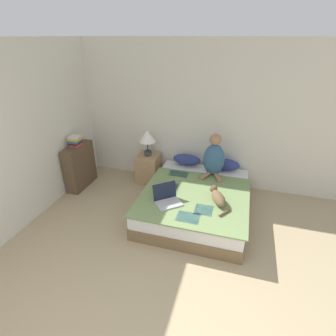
{
  "coord_description": "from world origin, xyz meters",
  "views": [
    {
      "loc": [
        0.75,
        -0.7,
        2.57
      ],
      "look_at": [
        -0.26,
        2.7,
        0.76
      ],
      "focal_mm": 28.0,
      "sensor_mm": 36.0,
      "label": 1
    }
  ],
  "objects_px": {
    "person_sitting": "(214,158)",
    "bookshelf": "(80,166)",
    "laptop_open": "(167,199)",
    "pillow_far": "(225,164)",
    "nightstand": "(148,168)",
    "book_stack_top": "(75,141)",
    "bed": "(196,201)",
    "pillow_near": "(187,160)",
    "cat_tabby": "(218,197)",
    "table_lamp": "(147,137)"
  },
  "relations": [
    {
      "from": "pillow_near",
      "to": "nightstand",
      "type": "bearing_deg",
      "value": -173.64
    },
    {
      "from": "bed",
      "to": "cat_tabby",
      "type": "xyz_separation_m",
      "value": [
        0.35,
        -0.24,
        0.29
      ]
    },
    {
      "from": "bed",
      "to": "bookshelf",
      "type": "relative_size",
      "value": 2.37
    },
    {
      "from": "bed",
      "to": "bookshelf",
      "type": "bearing_deg",
      "value": 174.73
    },
    {
      "from": "book_stack_top",
      "to": "bed",
      "type": "bearing_deg",
      "value": -5.18
    },
    {
      "from": "bookshelf",
      "to": "book_stack_top",
      "type": "height_order",
      "value": "book_stack_top"
    },
    {
      "from": "table_lamp",
      "to": "bed",
      "type": "bearing_deg",
      "value": -34.87
    },
    {
      "from": "pillow_far",
      "to": "bookshelf",
      "type": "relative_size",
      "value": 0.64
    },
    {
      "from": "pillow_near",
      "to": "pillow_far",
      "type": "distance_m",
      "value": 0.7
    },
    {
      "from": "pillow_near",
      "to": "book_stack_top",
      "type": "height_order",
      "value": "book_stack_top"
    },
    {
      "from": "pillow_near",
      "to": "bed",
      "type": "bearing_deg",
      "value": -67.06
    },
    {
      "from": "pillow_far",
      "to": "person_sitting",
      "type": "bearing_deg",
      "value": -124.63
    },
    {
      "from": "pillow_far",
      "to": "nightstand",
      "type": "height_order",
      "value": "pillow_far"
    },
    {
      "from": "pillow_near",
      "to": "laptop_open",
      "type": "bearing_deg",
      "value": -89.64
    },
    {
      "from": "nightstand",
      "to": "book_stack_top",
      "type": "height_order",
      "value": "book_stack_top"
    },
    {
      "from": "laptop_open",
      "to": "bookshelf",
      "type": "xyz_separation_m",
      "value": [
        -1.88,
        0.66,
        -0.06
      ]
    },
    {
      "from": "bed",
      "to": "bookshelf",
      "type": "height_order",
      "value": "bookshelf"
    },
    {
      "from": "person_sitting",
      "to": "nightstand",
      "type": "xyz_separation_m",
      "value": [
        -1.25,
        0.18,
        -0.46
      ]
    },
    {
      "from": "pillow_far",
      "to": "bookshelf",
      "type": "xyz_separation_m",
      "value": [
        -2.58,
        -0.62,
        -0.1
      ]
    },
    {
      "from": "pillow_near",
      "to": "nightstand",
      "type": "relative_size",
      "value": 0.96
    },
    {
      "from": "pillow_far",
      "to": "laptop_open",
      "type": "bearing_deg",
      "value": -118.37
    },
    {
      "from": "cat_tabby",
      "to": "laptop_open",
      "type": "bearing_deg",
      "value": 81.45
    },
    {
      "from": "laptop_open",
      "to": "bookshelf",
      "type": "bearing_deg",
      "value": 119.97
    },
    {
      "from": "table_lamp",
      "to": "bookshelf",
      "type": "bearing_deg",
      "value": -154.23
    },
    {
      "from": "pillow_far",
      "to": "person_sitting",
      "type": "height_order",
      "value": "person_sitting"
    },
    {
      "from": "pillow_far",
      "to": "laptop_open",
      "type": "height_order",
      "value": "laptop_open"
    },
    {
      "from": "laptop_open",
      "to": "book_stack_top",
      "type": "distance_m",
      "value": 2.05
    },
    {
      "from": "bookshelf",
      "to": "person_sitting",
      "type": "bearing_deg",
      "value": 8.53
    },
    {
      "from": "pillow_near",
      "to": "table_lamp",
      "type": "xyz_separation_m",
      "value": [
        -0.73,
        -0.07,
        0.39
      ]
    },
    {
      "from": "cat_tabby",
      "to": "table_lamp",
      "type": "distance_m",
      "value": 1.79
    },
    {
      "from": "cat_tabby",
      "to": "table_lamp",
      "type": "bearing_deg",
      "value": 29.24
    },
    {
      "from": "bed",
      "to": "laptop_open",
      "type": "relative_size",
      "value": 4.1
    },
    {
      "from": "nightstand",
      "to": "bookshelf",
      "type": "height_order",
      "value": "bookshelf"
    },
    {
      "from": "table_lamp",
      "to": "cat_tabby",
      "type": "bearing_deg",
      "value": -34.66
    },
    {
      "from": "person_sitting",
      "to": "nightstand",
      "type": "height_order",
      "value": "person_sitting"
    },
    {
      "from": "nightstand",
      "to": "table_lamp",
      "type": "bearing_deg",
      "value": 111.23
    },
    {
      "from": "pillow_far",
      "to": "bookshelf",
      "type": "distance_m",
      "value": 2.65
    },
    {
      "from": "cat_tabby",
      "to": "bookshelf",
      "type": "xyz_separation_m",
      "value": [
        -2.58,
        0.44,
        -0.08
      ]
    },
    {
      "from": "pillow_near",
      "to": "bookshelf",
      "type": "bearing_deg",
      "value": -161.66
    },
    {
      "from": "laptop_open",
      "to": "table_lamp",
      "type": "height_order",
      "value": "table_lamp"
    },
    {
      "from": "laptop_open",
      "to": "bookshelf",
      "type": "relative_size",
      "value": 0.58
    },
    {
      "from": "person_sitting",
      "to": "bookshelf",
      "type": "height_order",
      "value": "person_sitting"
    },
    {
      "from": "cat_tabby",
      "to": "laptop_open",
      "type": "relative_size",
      "value": 1.26
    },
    {
      "from": "cat_tabby",
      "to": "nightstand",
      "type": "height_order",
      "value": "cat_tabby"
    },
    {
      "from": "cat_tabby",
      "to": "bookshelf",
      "type": "height_order",
      "value": "bookshelf"
    },
    {
      "from": "cat_tabby",
      "to": "pillow_near",
      "type": "bearing_deg",
      "value": 7.28
    },
    {
      "from": "pillow_far",
      "to": "table_lamp",
      "type": "distance_m",
      "value": 1.49
    },
    {
      "from": "bed",
      "to": "pillow_near",
      "type": "xyz_separation_m",
      "value": [
        -0.35,
        0.83,
        0.31
      ]
    },
    {
      "from": "bed",
      "to": "pillow_near",
      "type": "bearing_deg",
      "value": 112.94
    },
    {
      "from": "cat_tabby",
      "to": "table_lamp",
      "type": "relative_size",
      "value": 1.18
    }
  ]
}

